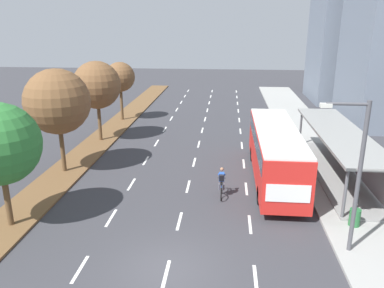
{
  "coord_description": "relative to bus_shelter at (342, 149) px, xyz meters",
  "views": [
    {
      "loc": [
        2.21,
        -12.99,
        9.45
      ],
      "look_at": [
        -0.2,
        12.92,
        1.2
      ],
      "focal_mm": 35.78,
      "sensor_mm": 36.0,
      "label": 1
    }
  ],
  "objects": [
    {
      "name": "bus",
      "position": [
        -4.28,
        -1.04,
        0.2
      ],
      "size": [
        2.54,
        11.29,
        3.37
      ],
      "color": "red",
      "rests_on": "ground"
    },
    {
      "name": "building_mid_right",
      "position": [
        7.27,
        26.34,
        7.62
      ],
      "size": [
        8.08,
        9.27,
        18.96
      ],
      "primitive_type": "cube",
      "color": "slate",
      "rests_on": "ground"
    },
    {
      "name": "lane_divider_right",
      "position": [
        -6.03,
        8.07,
        -1.86
      ],
      "size": [
        0.14,
        48.67,
        0.01
      ],
      "color": "white",
      "rests_on": "ground"
    },
    {
      "name": "sidewalk_right",
      "position": [
        -0.28,
        9.23,
        -1.79
      ],
      "size": [
        4.5,
        52.0,
        0.15
      ],
      "primitive_type": "cube",
      "color": "#9E9E99",
      "rests_on": "ground"
    },
    {
      "name": "cyclist",
      "position": [
        -7.51,
        -3.74,
        -1.08
      ],
      "size": [
        0.46,
        1.82,
        1.71
      ],
      "color": "black",
      "rests_on": "ground"
    },
    {
      "name": "streetlight",
      "position": [
        -2.11,
        -8.9,
        2.02
      ],
      "size": [
        1.91,
        0.24,
        6.5
      ],
      "color": "#4C4C51",
      "rests_on": "sidewalk_right"
    },
    {
      "name": "ground_plane",
      "position": [
        -9.53,
        -10.77,
        -1.87
      ],
      "size": [
        140.0,
        140.0,
        0.0
      ],
      "primitive_type": "plane",
      "color": "#38383D"
    },
    {
      "name": "lane_divider_left",
      "position": [
        -13.03,
        8.07,
        -1.86
      ],
      "size": [
        0.14,
        48.67,
        0.01
      ],
      "color": "white",
      "rests_on": "ground"
    },
    {
      "name": "bus_shelter",
      "position": [
        0.0,
        0.0,
        0.0
      ],
      "size": [
        2.9,
        13.12,
        2.86
      ],
      "color": "gray",
      "rests_on": "sidewalk_right"
    },
    {
      "name": "median_strip",
      "position": [
        -17.83,
        9.23,
        -1.81
      ],
      "size": [
        2.6,
        52.0,
        0.12
      ],
      "primitive_type": "cube",
      "color": "brown",
      "rests_on": "ground"
    },
    {
      "name": "median_tree_third",
      "position": [
        -17.77,
        6.04,
        2.83
      ],
      "size": [
        3.82,
        3.82,
        6.49
      ],
      "color": "brown",
      "rests_on": "median_strip"
    },
    {
      "name": "lane_divider_center",
      "position": [
        -9.53,
        8.07,
        -1.86
      ],
      "size": [
        0.14,
        48.67,
        0.01
      ],
      "color": "white",
      "rests_on": "ground"
    },
    {
      "name": "median_tree_second",
      "position": [
        -17.91,
        -1.04,
        2.88
      ],
      "size": [
        4.12,
        4.12,
        6.7
      ],
      "color": "brown",
      "rests_on": "median_strip"
    },
    {
      "name": "trash_bin",
      "position": [
        -1.08,
        -6.74,
        -1.29
      ],
      "size": [
        0.52,
        0.52,
        0.85
      ],
      "primitive_type": "cylinder",
      "color": "#286B38",
      "rests_on": "sidewalk_right"
    },
    {
      "name": "median_tree_fourth",
      "position": [
        -17.84,
        13.12,
        2.52
      ],
      "size": [
        2.9,
        2.9,
        5.74
      ],
      "color": "brown",
      "rests_on": "median_strip"
    }
  ]
}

